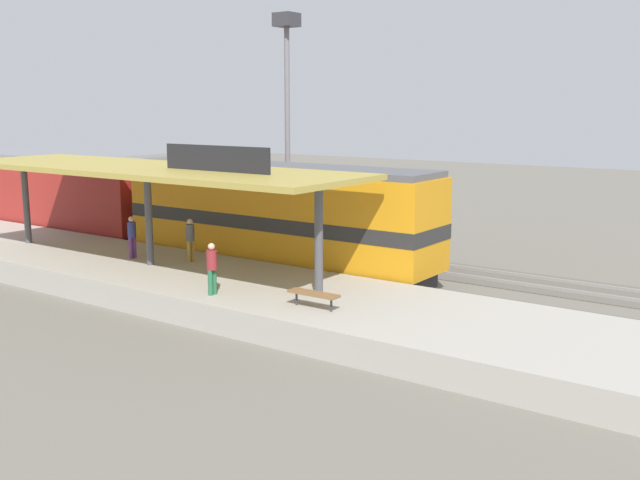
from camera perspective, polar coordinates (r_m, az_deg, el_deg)
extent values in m
plane|color=#666056|center=(34.08, -4.63, -1.46)|extent=(120.00, 120.00, 0.00)
cube|color=#565249|center=(32.60, -6.88, -2.01)|extent=(3.20, 110.00, 0.04)
cube|color=gray|center=(32.07, -7.75, -2.13)|extent=(0.10, 110.00, 0.16)
cube|color=gray|center=(33.11, -6.05, -1.69)|extent=(0.10, 110.00, 0.16)
cube|color=#565249|center=(36.06, -1.98, -0.74)|extent=(3.20, 110.00, 0.04)
cube|color=gray|center=(35.49, -2.68, -0.83)|extent=(0.10, 110.00, 0.16)
cube|color=gray|center=(36.61, -1.29, -0.47)|extent=(0.10, 110.00, 0.16)
cube|color=#9E998E|center=(29.35, -12.94, -2.73)|extent=(6.00, 44.00, 0.90)
cylinder|color=#47474C|center=(23.62, -0.10, -0.04)|extent=(0.28, 0.28, 3.60)
cylinder|color=#47474C|center=(28.94, -13.12, 1.62)|extent=(0.28, 0.28, 3.60)
cylinder|color=#47474C|center=(35.29, -21.80, 2.68)|extent=(0.28, 0.28, 3.60)
cube|color=#A38E3D|center=(28.72, -13.28, 5.37)|extent=(5.20, 18.00, 0.20)
cube|color=black|center=(26.09, -8.05, 6.27)|extent=(0.12, 4.80, 0.90)
cylinder|color=#333338|center=(22.04, 0.88, -5.05)|extent=(0.07, 0.07, 0.42)
cylinder|color=#333338|center=(22.78, -1.83, -4.54)|extent=(0.07, 0.07, 0.42)
cube|color=brown|center=(22.34, -0.50, -4.17)|extent=(0.44, 1.70, 0.08)
cube|color=#28282D|center=(30.86, -3.37, -1.73)|extent=(2.60, 13.60, 0.70)
cube|color=orange|center=(30.49, -3.41, 2.14)|extent=(2.90, 14.40, 3.50)
cube|color=#515156|center=(30.28, -3.45, 5.64)|extent=(2.78, 14.11, 0.24)
cube|color=#282828|center=(30.53, -3.40, 1.65)|extent=(2.93, 14.43, 0.56)
cube|color=#28282D|center=(44.24, -21.89, 1.23)|extent=(2.60, 19.20, 0.70)
cube|color=maroon|center=(43.99, -22.07, 3.80)|extent=(2.90, 20.00, 3.30)
cube|color=slate|center=(43.85, -22.23, 6.09)|extent=(2.78, 19.60, 0.24)
cube|color=#28282D|center=(37.02, -4.10, 0.30)|extent=(2.50, 11.20, 0.70)
cube|color=brown|center=(36.77, -4.13, 2.83)|extent=(2.80, 12.00, 2.60)
cube|color=maroon|center=(36.61, -4.16, 5.03)|extent=(2.69, 11.76, 0.24)
cylinder|color=slate|center=(39.70, -2.54, 8.24)|extent=(0.28, 0.28, 11.00)
cube|color=#333338|center=(39.92, -2.61, 16.66)|extent=(1.10, 1.10, 0.70)
cylinder|color=olive|center=(29.36, -10.11, -0.88)|extent=(0.16, 0.16, 0.84)
cylinder|color=olive|center=(29.48, -9.86, -0.83)|extent=(0.16, 0.16, 0.84)
cylinder|color=#4C4C51|center=(29.29, -10.03, 0.56)|extent=(0.34, 0.34, 0.64)
sphere|color=tan|center=(29.22, -10.05, 1.40)|extent=(0.23, 0.23, 0.23)
cylinder|color=#663375|center=(30.50, -14.44, -0.63)|extent=(0.16, 0.16, 0.84)
cylinder|color=#663375|center=(30.61, -14.19, -0.58)|extent=(0.16, 0.16, 0.84)
cylinder|color=navy|center=(30.43, -14.38, 0.76)|extent=(0.34, 0.34, 0.64)
sphere|color=tan|center=(30.36, -14.41, 1.57)|extent=(0.23, 0.23, 0.23)
cylinder|color=#23603D|center=(24.13, -8.49, -3.29)|extent=(0.16, 0.16, 0.84)
cylinder|color=#23603D|center=(24.25, -8.19, -3.21)|extent=(0.16, 0.16, 0.84)
cylinder|color=maroon|center=(24.03, -8.39, -1.53)|extent=(0.34, 0.34, 0.64)
sphere|color=tan|center=(23.94, -8.41, -0.51)|extent=(0.23, 0.23, 0.23)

